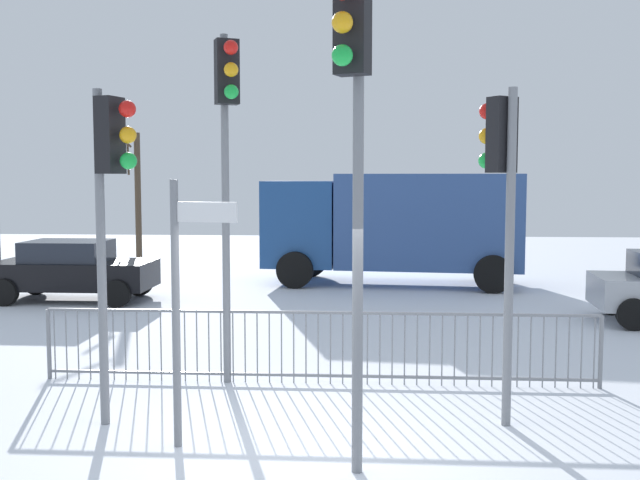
{
  "coord_description": "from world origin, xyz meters",
  "views": [
    {
      "loc": [
        0.73,
        -8.0,
        3.01
      ],
      "look_at": [
        -0.04,
        3.57,
        2.03
      ],
      "focal_mm": 41.71,
      "sensor_mm": 36.0,
      "label": 1
    }
  ],
  "objects_px": {
    "traffic_light_foreground_left": "(502,180)",
    "delivery_truck": "(395,223)",
    "traffic_light_mid_right": "(110,181)",
    "car_black_mid": "(73,269)",
    "direction_sign_post": "(181,299)",
    "traffic_light_foreground_right": "(227,130)",
    "bare_tree_centre": "(137,196)",
    "traffic_light_rear_left": "(353,112)"
  },
  "relations": [
    {
      "from": "traffic_light_foreground_right",
      "to": "traffic_light_rear_left",
      "type": "height_order",
      "value": "traffic_light_foreground_right"
    },
    {
      "from": "delivery_truck",
      "to": "bare_tree_centre",
      "type": "distance_m",
      "value": 8.81
    },
    {
      "from": "car_black_mid",
      "to": "delivery_truck",
      "type": "xyz_separation_m",
      "value": [
        7.94,
        3.31,
        0.97
      ]
    },
    {
      "from": "traffic_light_mid_right",
      "to": "traffic_light_foreground_right",
      "type": "height_order",
      "value": "traffic_light_foreground_right"
    },
    {
      "from": "traffic_light_foreground_right",
      "to": "car_black_mid",
      "type": "distance_m",
      "value": 9.22
    },
    {
      "from": "direction_sign_post",
      "to": "car_black_mid",
      "type": "height_order",
      "value": "direction_sign_post"
    },
    {
      "from": "traffic_light_mid_right",
      "to": "delivery_truck",
      "type": "relative_size",
      "value": 0.56
    },
    {
      "from": "traffic_light_foreground_right",
      "to": "traffic_light_rear_left",
      "type": "relative_size",
      "value": 1.01
    },
    {
      "from": "car_black_mid",
      "to": "delivery_truck",
      "type": "relative_size",
      "value": 0.52
    },
    {
      "from": "traffic_light_foreground_right",
      "to": "bare_tree_centre",
      "type": "relative_size",
      "value": 1.03
    },
    {
      "from": "traffic_light_rear_left",
      "to": "car_black_mid",
      "type": "distance_m",
      "value": 12.79
    },
    {
      "from": "traffic_light_foreground_left",
      "to": "direction_sign_post",
      "type": "height_order",
      "value": "traffic_light_foreground_left"
    },
    {
      "from": "car_black_mid",
      "to": "bare_tree_centre",
      "type": "bearing_deg",
      "value": 93.37
    },
    {
      "from": "car_black_mid",
      "to": "traffic_light_mid_right",
      "type": "bearing_deg",
      "value": -64.92
    },
    {
      "from": "traffic_light_foreground_right",
      "to": "car_black_mid",
      "type": "xyz_separation_m",
      "value": [
        -5.2,
        7.04,
        -2.91
      ]
    },
    {
      "from": "traffic_light_mid_right",
      "to": "car_black_mid",
      "type": "xyz_separation_m",
      "value": [
        -4.15,
        8.91,
        -2.2
      ]
    },
    {
      "from": "traffic_light_rear_left",
      "to": "direction_sign_post",
      "type": "xyz_separation_m",
      "value": [
        -1.91,
        0.71,
        -1.97
      ]
    },
    {
      "from": "traffic_light_foreground_left",
      "to": "car_black_mid",
      "type": "height_order",
      "value": "traffic_light_foreground_left"
    },
    {
      "from": "traffic_light_foreground_left",
      "to": "traffic_light_rear_left",
      "type": "distance_m",
      "value": 2.6
    },
    {
      "from": "traffic_light_foreground_left",
      "to": "delivery_truck",
      "type": "distance_m",
      "value": 11.88
    },
    {
      "from": "direction_sign_post",
      "to": "bare_tree_centre",
      "type": "height_order",
      "value": "bare_tree_centre"
    },
    {
      "from": "bare_tree_centre",
      "to": "delivery_truck",
      "type": "bearing_deg",
      "value": -19.27
    },
    {
      "from": "direction_sign_post",
      "to": "traffic_light_foreground_right",
      "type": "bearing_deg",
      "value": 102.37
    },
    {
      "from": "traffic_light_foreground_left",
      "to": "traffic_light_rear_left",
      "type": "height_order",
      "value": "traffic_light_rear_left"
    },
    {
      "from": "delivery_truck",
      "to": "bare_tree_centre",
      "type": "height_order",
      "value": "bare_tree_centre"
    },
    {
      "from": "traffic_light_foreground_left",
      "to": "direction_sign_post",
      "type": "distance_m",
      "value": 4.03
    },
    {
      "from": "bare_tree_centre",
      "to": "traffic_light_rear_left",
      "type": "bearing_deg",
      "value": -65.81
    },
    {
      "from": "traffic_light_mid_right",
      "to": "car_black_mid",
      "type": "distance_m",
      "value": 10.07
    },
    {
      "from": "direction_sign_post",
      "to": "delivery_truck",
      "type": "height_order",
      "value": "delivery_truck"
    },
    {
      "from": "traffic_light_mid_right",
      "to": "traffic_light_foreground_left",
      "type": "bearing_deg",
      "value": 112.2
    },
    {
      "from": "traffic_light_mid_right",
      "to": "direction_sign_post",
      "type": "relative_size",
      "value": 1.36
    },
    {
      "from": "bare_tree_centre",
      "to": "car_black_mid",
      "type": "bearing_deg",
      "value": -86.74
    },
    {
      "from": "delivery_truck",
      "to": "car_black_mid",
      "type": "bearing_deg",
      "value": 28.27
    },
    {
      "from": "traffic_light_mid_right",
      "to": "traffic_light_foreground_right",
      "type": "relative_size",
      "value": 0.81
    },
    {
      "from": "traffic_light_rear_left",
      "to": "bare_tree_centre",
      "type": "bearing_deg",
      "value": -45.17
    },
    {
      "from": "traffic_light_foreground_left",
      "to": "bare_tree_centre",
      "type": "relative_size",
      "value": 0.83
    },
    {
      "from": "traffic_light_foreground_right",
      "to": "bare_tree_centre",
      "type": "distance_m",
      "value": 14.43
    },
    {
      "from": "direction_sign_post",
      "to": "delivery_truck",
      "type": "xyz_separation_m",
      "value": [
        2.79,
        12.88,
        0.06
      ]
    },
    {
      "from": "traffic_light_mid_right",
      "to": "delivery_truck",
      "type": "distance_m",
      "value": 12.85
    },
    {
      "from": "traffic_light_foreground_right",
      "to": "delivery_truck",
      "type": "bearing_deg",
      "value": -129.08
    },
    {
      "from": "traffic_light_mid_right",
      "to": "traffic_light_foreground_right",
      "type": "bearing_deg",
      "value": 167.37
    },
    {
      "from": "delivery_truck",
      "to": "bare_tree_centre",
      "type": "bearing_deg",
      "value": -13.67
    }
  ]
}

